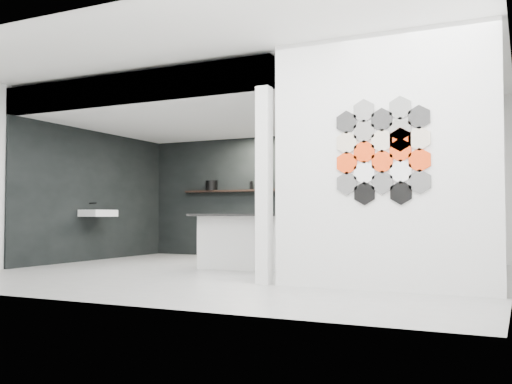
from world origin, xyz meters
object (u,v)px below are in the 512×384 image
at_px(kitchen_island, 246,241).
at_px(kettle, 293,185).
at_px(wall_basin, 98,213).
at_px(bottle_dark, 251,185).
at_px(stockpot, 212,185).
at_px(glass_bowl, 317,185).
at_px(glass_vase, 317,184).
at_px(utensil_cup, 208,188).
at_px(partition_panel, 382,161).

relative_size(kitchen_island, kettle, 10.06).
bearing_deg(wall_basin, bottle_dark, 45.61).
relative_size(wall_basin, kitchen_island, 0.37).
distance_m(stockpot, glass_bowl, 2.26).
xyz_separation_m(kettle, glass_vase, (0.49, 0.00, 0.01)).
xyz_separation_m(glass_vase, bottle_dark, (-1.37, 0.00, 0.00)).
height_order(kettle, utensil_cup, kettle).
relative_size(wall_basin, bottle_dark, 3.70).
relative_size(stockpot, glass_vase, 1.49).
distance_m(partition_panel, kettle, 4.64).
bearing_deg(glass_vase, utensil_cup, 180.00).
distance_m(glass_vase, bottle_dark, 1.37).
bearing_deg(stockpot, kitchen_island, -50.13).
height_order(wall_basin, kettle, kettle).
xyz_separation_m(partition_panel, bottle_dark, (-3.44, 3.87, 0.00)).
distance_m(wall_basin, bottle_dark, 2.94).
bearing_deg(utensil_cup, kettle, 0.00).
height_order(stockpot, glass_vase, stockpot).
xyz_separation_m(wall_basin, kitchen_island, (3.04, -0.22, -0.42)).
distance_m(wall_basin, kettle, 3.60).
bearing_deg(glass_bowl, kettle, 180.00).
xyz_separation_m(stockpot, glass_vase, (2.26, 0.00, -0.02)).
height_order(kitchen_island, stockpot, stockpot).
distance_m(partition_panel, bottle_dark, 5.18).
height_order(glass_bowl, glass_vase, glass_vase).
bearing_deg(partition_panel, stockpot, 138.27).
distance_m(wall_basin, kitchen_island, 3.07).
bearing_deg(glass_vase, wall_basin, -148.65).
xyz_separation_m(partition_panel, stockpot, (-4.33, 3.87, 0.02)).
bearing_deg(kettle, utensil_cup, 172.73).
distance_m(stockpot, utensil_cup, 0.09).
relative_size(kitchen_island, glass_vase, 10.34).
bearing_deg(bottle_dark, stockpot, 180.00).
xyz_separation_m(partition_panel, wall_basin, (-5.46, 1.80, -0.55)).
height_order(partition_panel, kettle, partition_panel).
relative_size(kitchen_island, utensil_cup, 16.62).
xyz_separation_m(glass_bowl, bottle_dark, (-1.37, 0.00, 0.03)).
distance_m(wall_basin, glass_vase, 4.01).
height_order(kitchen_island, utensil_cup, utensil_cup).
relative_size(partition_panel, wall_basin, 4.67).
xyz_separation_m(partition_panel, kitchen_island, (-2.43, 1.58, -0.97)).
bearing_deg(partition_panel, wall_basin, 161.77).
relative_size(stockpot, utensil_cup, 2.40).
distance_m(glass_bowl, bottle_dark, 1.37).
height_order(partition_panel, glass_vase, partition_panel).
distance_m(partition_panel, glass_vase, 4.39).
distance_m(partition_panel, kitchen_island, 3.06).
distance_m(partition_panel, utensil_cup, 5.87).
xyz_separation_m(kitchen_island, stockpot, (-1.91, 2.28, 0.99)).
bearing_deg(wall_basin, glass_bowl, 31.35).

